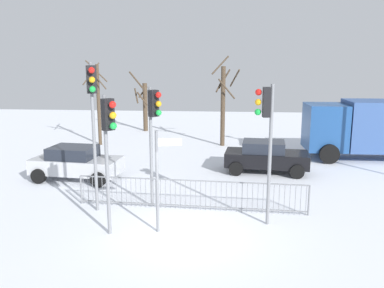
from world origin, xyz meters
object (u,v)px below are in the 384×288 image
object	(u,v)px
traffic_light_rear_left	(108,134)
direction_sign_post	(159,176)
traffic_light_rear_right	(93,105)
car_silver_mid	(76,162)
traffic_light_foreground_left	(153,120)
bare_tree_left	(223,102)
delivery_truck	(376,127)
bare_tree_centre	(144,105)
traffic_light_mid_left	(266,123)
bare_tree_right	(98,102)
car_black_trailing	(266,156)

from	to	relation	value
traffic_light_rear_left	direction_sign_post	world-z (taller)	traffic_light_rear_left
traffic_light_rear_right	car_silver_mid	xyz separation A→B (m)	(-2.14, 3.71, -2.95)
traffic_light_foreground_left	car_silver_mid	world-z (taller)	traffic_light_foreground_left
direction_sign_post	bare_tree_left	bearing A→B (deg)	70.24
direction_sign_post	car_silver_mid	xyz separation A→B (m)	(-4.57, 5.19, -0.99)
delivery_truck	bare_tree_centre	world-z (taller)	bare_tree_centre
traffic_light_mid_left	bare_tree_right	bearing A→B (deg)	34.86
bare_tree_left	bare_tree_centre	world-z (taller)	bare_tree_left
traffic_light_rear_right	bare_tree_centre	xyz separation A→B (m)	(-1.69, 16.36, -1.76)
bare_tree_left	traffic_light_foreground_left	bearing A→B (deg)	-101.55
traffic_light_foreground_left	bare_tree_centre	distance (m)	16.21
bare_tree_centre	bare_tree_right	bearing A→B (deg)	-108.67
delivery_truck	bare_tree_left	size ratio (longest dim) A/B	1.31
traffic_light_rear_right	bare_tree_left	bearing A→B (deg)	-132.03
traffic_light_rear_right	traffic_light_rear_left	bearing A→B (deg)	97.29
traffic_light_foreground_left	traffic_light_mid_left	bearing A→B (deg)	109.04
traffic_light_foreground_left	traffic_light_rear_left	bearing A→B (deg)	17.56
traffic_light_rear_right	car_silver_mid	world-z (taller)	traffic_light_rear_right
traffic_light_rear_left	delivery_truck	xyz separation A→B (m)	(11.14, 10.66, -1.34)
car_black_trailing	traffic_light_mid_left	bearing A→B (deg)	-90.26
direction_sign_post	bare_tree_right	bearing A→B (deg)	102.69
car_black_trailing	bare_tree_right	size ratio (longest dim) A/B	0.76
traffic_light_rear_left	direction_sign_post	xyz separation A→B (m)	(1.38, 0.37, -1.32)
delivery_truck	bare_tree_right	distance (m)	15.84
car_silver_mid	car_black_trailing	bearing A→B (deg)	18.89
delivery_truck	bare_tree_centre	distance (m)	15.80
traffic_light_foreground_left	bare_tree_left	distance (m)	11.24
bare_tree_centre	traffic_light_mid_left	bearing A→B (deg)	-66.70
direction_sign_post	car_silver_mid	size ratio (longest dim) A/B	0.80
bare_tree_left	traffic_light_rear_left	bearing A→B (deg)	-103.02
car_silver_mid	bare_tree_centre	world-z (taller)	bare_tree_centre
traffic_light_foreground_left	car_silver_mid	size ratio (longest dim) A/B	1.08
traffic_light_mid_left	traffic_light_rear_right	size ratio (longest dim) A/B	0.88
traffic_light_rear_left	traffic_light_foreground_left	bearing A→B (deg)	-158.84
bare_tree_right	traffic_light_foreground_left	bearing A→B (deg)	-63.15
car_silver_mid	traffic_light_foreground_left	bearing A→B (deg)	-31.83
direction_sign_post	car_black_trailing	distance (m)	8.15
traffic_light_mid_left	car_silver_mid	xyz separation A→B (m)	(-7.76, 4.32, -2.50)
car_black_trailing	bare_tree_right	distance (m)	11.29
car_silver_mid	direction_sign_post	bearing A→B (deg)	-42.83
traffic_light_rear_left	delivery_truck	size ratio (longest dim) A/B	0.59
car_black_trailing	delivery_truck	bearing A→B (deg)	33.20
direction_sign_post	bare_tree_right	world-z (taller)	bare_tree_right
traffic_light_rear_right	bare_tree_centre	bearing A→B (deg)	-106.42
traffic_light_rear_left	car_silver_mid	xyz separation A→B (m)	(-3.19, 5.56, -2.31)
delivery_truck	bare_tree_left	xyz separation A→B (m)	(-8.04, 2.79, 0.93)
traffic_light_foreground_left	direction_sign_post	size ratio (longest dim) A/B	1.36
car_silver_mid	bare_tree_left	distance (m)	10.27
direction_sign_post	delivery_truck	size ratio (longest dim) A/B	0.44
delivery_truck	bare_tree_centre	size ratio (longest dim) A/B	1.62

